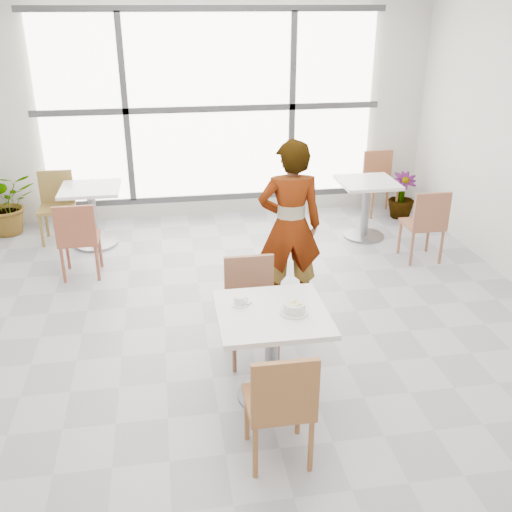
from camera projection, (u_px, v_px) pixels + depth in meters
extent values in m
plane|color=#9E9EA5|center=(251.00, 345.00, 5.14)|extent=(7.00, 7.00, 0.00)
plane|color=silver|center=(210.00, 108.00, 7.68)|extent=(6.00, 0.00, 6.00)
cube|color=white|center=(210.00, 108.00, 7.63)|extent=(4.40, 0.04, 2.40)
cube|color=#3F3F42|center=(211.00, 109.00, 7.60)|extent=(4.60, 0.05, 0.08)
cube|color=#3F3F42|center=(126.00, 111.00, 7.44)|extent=(0.08, 0.05, 2.40)
cube|color=#3F3F42|center=(292.00, 107.00, 7.77)|extent=(0.08, 0.05, 2.40)
cube|color=#3F3F42|center=(213.00, 197.00, 8.10)|extent=(4.60, 0.05, 0.08)
cube|color=#3F3F42|center=(207.00, 8.00, 7.11)|extent=(4.60, 0.05, 0.08)
cube|color=white|center=(272.00, 314.00, 4.18)|extent=(0.80, 0.80, 0.04)
cylinder|color=slate|center=(271.00, 357.00, 4.33)|extent=(0.10, 0.10, 0.71)
cylinder|color=slate|center=(271.00, 394.00, 4.47)|extent=(0.52, 0.52, 0.03)
cube|color=#986034|center=(278.00, 402.00, 3.73)|extent=(0.42, 0.42, 0.04)
cube|color=#986034|center=(285.00, 391.00, 3.47)|extent=(0.42, 0.04, 0.42)
cylinder|color=#986034|center=(298.00, 409.00, 4.01)|extent=(0.04, 0.04, 0.41)
cylinder|color=#986034|center=(311.00, 445.00, 3.69)|extent=(0.04, 0.04, 0.41)
cylinder|color=#986034|center=(247.00, 415.00, 3.96)|extent=(0.04, 0.04, 0.41)
cylinder|color=#986034|center=(255.00, 452.00, 3.63)|extent=(0.04, 0.04, 0.41)
cube|color=brown|center=(253.00, 313.00, 4.79)|extent=(0.42, 0.42, 0.04)
cube|color=brown|center=(249.00, 279.00, 4.87)|extent=(0.42, 0.04, 0.42)
cylinder|color=brown|center=(234.00, 350.00, 4.69)|extent=(0.04, 0.04, 0.41)
cylinder|color=brown|center=(229.00, 328.00, 5.02)|extent=(0.04, 0.04, 0.41)
cylinder|color=brown|center=(278.00, 346.00, 4.74)|extent=(0.04, 0.04, 0.41)
cylinder|color=brown|center=(270.00, 324.00, 5.07)|extent=(0.04, 0.04, 0.41)
cylinder|color=silver|center=(294.00, 312.00, 4.15)|extent=(0.21, 0.21, 0.01)
cylinder|color=silver|center=(294.00, 307.00, 4.13)|extent=(0.16, 0.16, 0.07)
torus|color=silver|center=(294.00, 303.00, 4.12)|extent=(0.16, 0.16, 0.01)
cylinder|color=tan|center=(294.00, 307.00, 4.13)|extent=(0.14, 0.14, 0.05)
cylinder|color=#F5EB9E|center=(291.00, 302.00, 4.13)|extent=(0.03, 0.03, 0.01)
cylinder|color=#F3ED9D|center=(291.00, 305.00, 4.10)|extent=(0.03, 0.03, 0.02)
cylinder|color=beige|center=(291.00, 301.00, 4.16)|extent=(0.03, 0.03, 0.02)
cylinder|color=#F3EA9C|center=(301.00, 304.00, 4.11)|extent=(0.03, 0.03, 0.02)
cylinder|color=#F7ED9F|center=(294.00, 301.00, 4.14)|extent=(0.03, 0.03, 0.02)
cylinder|color=beige|center=(296.00, 305.00, 4.08)|extent=(0.03, 0.03, 0.01)
cylinder|color=beige|center=(299.00, 304.00, 4.09)|extent=(0.03, 0.03, 0.02)
cylinder|color=beige|center=(295.00, 303.00, 4.13)|extent=(0.03, 0.03, 0.02)
cylinder|color=beige|center=(298.00, 305.00, 4.10)|extent=(0.03, 0.03, 0.02)
cylinder|color=beige|center=(296.00, 303.00, 4.11)|extent=(0.03, 0.03, 0.02)
cylinder|color=beige|center=(295.00, 300.00, 4.15)|extent=(0.03, 0.03, 0.02)
cylinder|color=beige|center=(297.00, 304.00, 4.11)|extent=(0.03, 0.03, 0.01)
cylinder|color=white|center=(240.00, 304.00, 4.26)|extent=(0.13, 0.13, 0.01)
cylinder|color=white|center=(240.00, 300.00, 4.25)|extent=(0.08, 0.08, 0.06)
torus|color=white|center=(245.00, 300.00, 4.26)|extent=(0.05, 0.01, 0.05)
cylinder|color=black|center=(240.00, 297.00, 4.24)|extent=(0.07, 0.07, 0.00)
cube|color=silver|center=(247.00, 304.00, 4.25)|extent=(0.09, 0.05, 0.00)
sphere|color=silver|center=(251.00, 303.00, 4.27)|extent=(0.02, 0.02, 0.02)
imported|color=black|center=(290.00, 226.00, 5.49)|extent=(0.64, 0.45, 1.68)
cube|color=white|center=(90.00, 189.00, 6.95)|extent=(0.70, 0.70, 0.04)
cylinder|color=slate|center=(93.00, 218.00, 7.10)|extent=(0.10, 0.10, 0.71)
cylinder|color=slate|center=(96.00, 244.00, 7.24)|extent=(0.52, 0.52, 0.03)
cube|color=white|center=(368.00, 182.00, 7.20)|extent=(0.70, 0.70, 0.04)
cylinder|color=slate|center=(365.00, 211.00, 7.35)|extent=(0.10, 0.10, 0.71)
cylinder|color=slate|center=(363.00, 236.00, 7.49)|extent=(0.52, 0.52, 0.03)
cube|color=brown|center=(80.00, 239.00, 6.29)|extent=(0.42, 0.42, 0.04)
cube|color=brown|center=(75.00, 225.00, 6.03)|extent=(0.42, 0.04, 0.42)
cylinder|color=brown|center=(100.00, 250.00, 6.57)|extent=(0.04, 0.04, 0.41)
cylinder|color=brown|center=(97.00, 263.00, 6.25)|extent=(0.04, 0.04, 0.41)
cylinder|color=brown|center=(68.00, 252.00, 6.52)|extent=(0.04, 0.04, 0.41)
cylinder|color=brown|center=(63.00, 265.00, 6.19)|extent=(0.04, 0.04, 0.41)
cube|color=olive|center=(56.00, 209.00, 7.19)|extent=(0.42, 0.42, 0.04)
cube|color=olive|center=(56.00, 187.00, 7.27)|extent=(0.42, 0.04, 0.42)
cylinder|color=olive|center=(42.00, 232.00, 7.10)|extent=(0.04, 0.04, 0.41)
cylinder|color=olive|center=(47.00, 221.00, 7.42)|extent=(0.04, 0.04, 0.41)
cylinder|color=olive|center=(72.00, 230.00, 7.15)|extent=(0.04, 0.04, 0.41)
cylinder|color=olive|center=(75.00, 220.00, 7.47)|extent=(0.04, 0.04, 0.41)
cube|color=brown|center=(422.00, 224.00, 6.69)|extent=(0.42, 0.42, 0.04)
cube|color=brown|center=(432.00, 211.00, 6.43)|extent=(0.42, 0.04, 0.42)
cylinder|color=brown|center=(428.00, 236.00, 6.97)|extent=(0.04, 0.04, 0.41)
cylinder|color=brown|center=(441.00, 247.00, 6.65)|extent=(0.04, 0.04, 0.41)
cylinder|color=brown|center=(400.00, 238.00, 6.92)|extent=(0.04, 0.04, 0.41)
cylinder|color=brown|center=(412.00, 249.00, 6.59)|extent=(0.04, 0.04, 0.41)
cube|color=#995A38|center=(381.00, 185.00, 8.13)|extent=(0.42, 0.42, 0.04)
cube|color=#995A38|center=(378.00, 165.00, 8.21)|extent=(0.42, 0.04, 0.42)
cylinder|color=#995A38|center=(372.00, 205.00, 8.04)|extent=(0.04, 0.04, 0.41)
cylinder|color=#995A38|center=(363.00, 197.00, 8.36)|extent=(0.04, 0.04, 0.41)
cylinder|color=#995A38|center=(396.00, 203.00, 8.09)|extent=(0.04, 0.04, 0.41)
cylinder|color=#995A38|center=(387.00, 195.00, 8.41)|extent=(0.04, 0.04, 0.41)
imported|color=#587943|center=(7.00, 203.00, 7.46)|extent=(0.90, 0.84, 0.81)
imported|color=#5A7843|center=(402.00, 196.00, 8.04)|extent=(0.44, 0.44, 0.64)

